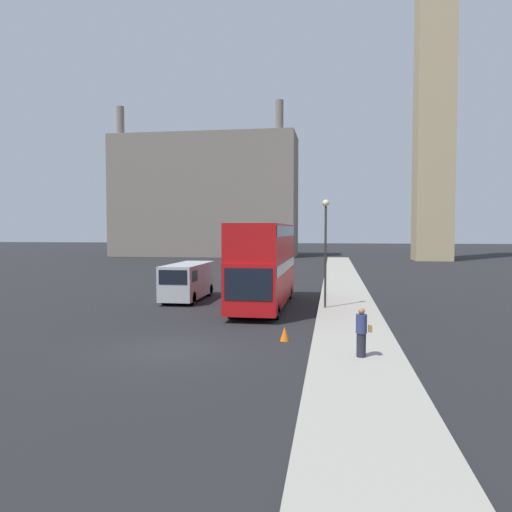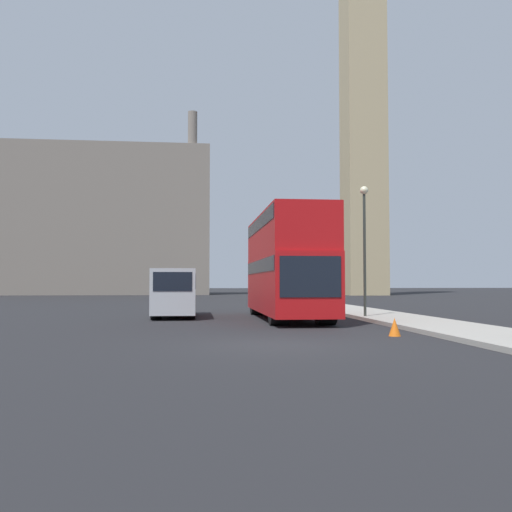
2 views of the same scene
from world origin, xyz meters
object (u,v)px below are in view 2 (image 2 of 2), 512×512
at_px(clock_tower, 362,45).
at_px(white_van, 175,291).
at_px(red_double_decker_bus, 287,261).
at_px(street_lamp, 364,230).

distance_m(clock_tower, white_van, 59.18).
height_order(red_double_decker_bus, street_lamp, street_lamp).
bearing_deg(street_lamp, white_van, 162.29).
bearing_deg(street_lamp, red_double_decker_bus, 170.34).
height_order(red_double_decker_bus, white_van, red_double_decker_bus).
bearing_deg(red_double_decker_bus, white_van, 157.21).
xyz_separation_m(red_double_decker_bus, white_van, (-4.99, 2.10, -1.35)).
xyz_separation_m(clock_tower, red_double_decker_bus, (-17.68, -46.64, -30.35)).
relative_size(red_double_decker_bus, white_van, 1.76).
bearing_deg(white_van, red_double_decker_bus, -22.79).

